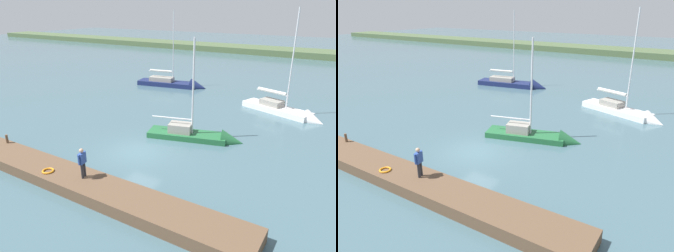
% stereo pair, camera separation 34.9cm
% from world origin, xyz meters
% --- Properties ---
extents(ground_plane, '(200.00, 200.00, 0.00)m').
position_xyz_m(ground_plane, '(0.00, 0.00, 0.00)').
color(ground_plane, '#42606B').
extents(far_shoreline, '(180.00, 8.00, 2.40)m').
position_xyz_m(far_shoreline, '(0.00, -53.04, 0.00)').
color(far_shoreline, '#4C603D').
rests_on(far_shoreline, ground_plane).
extents(dock_pier, '(19.62, 2.20, 0.66)m').
position_xyz_m(dock_pier, '(0.00, 5.26, 0.33)').
color(dock_pier, brown).
rests_on(dock_pier, ground_plane).
extents(mooring_post_near, '(0.17, 0.17, 0.58)m').
position_xyz_m(mooring_post_near, '(7.46, 4.49, 0.95)').
color(mooring_post_near, brown).
rests_on(mooring_post_near, dock_pier).
extents(life_ring_buoy, '(0.66, 0.66, 0.10)m').
position_xyz_m(life_ring_buoy, '(1.89, 5.70, 0.71)').
color(life_ring_buoy, orange).
rests_on(life_ring_buoy, dock_pier).
extents(sailboat_inner_slip, '(7.91, 4.32, 10.04)m').
position_xyz_m(sailboat_inner_slip, '(-6.80, -13.42, 0.17)').
color(sailboat_inner_slip, white).
rests_on(sailboat_inner_slip, ground_plane).
extents(sailboat_far_right, '(8.81, 3.58, 9.84)m').
position_xyz_m(sailboat_far_right, '(7.15, -17.62, 0.16)').
color(sailboat_far_right, navy).
rests_on(sailboat_far_right, ground_plane).
extents(sailboat_behind_pier, '(7.24, 3.55, 8.16)m').
position_xyz_m(sailboat_behind_pier, '(-2.69, -4.23, 0.12)').
color(sailboat_behind_pier, '#236638').
rests_on(sailboat_behind_pier, ground_plane).
extents(person_on_dock, '(0.30, 0.63, 1.69)m').
position_xyz_m(person_on_dock, '(-0.26, 5.10, 1.63)').
color(person_on_dock, '#28282D').
rests_on(person_on_dock, dock_pier).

